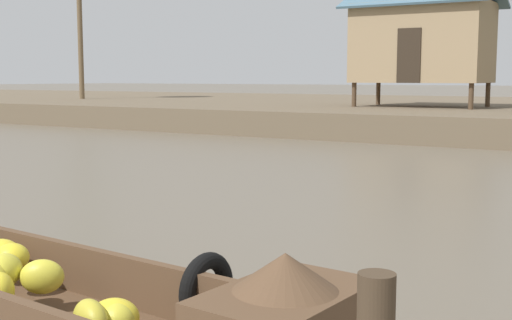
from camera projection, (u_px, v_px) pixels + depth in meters
name	position (u px, v px, depth m)	size (l,w,h in m)	color
ground_plane	(341.00, 211.00, 9.31)	(300.00, 300.00, 0.00)	#665B4C
stilt_house_left	(422.00, 41.00, 23.50)	(5.15, 3.17, 4.24)	#4C3826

